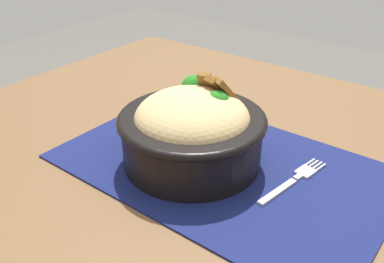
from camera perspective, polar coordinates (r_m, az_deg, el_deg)
The scene contains 4 objects.
table at distance 0.66m, azimuth 2.21°, elevation -9.48°, with size 1.03×0.89×0.71m.
placemat at distance 0.62m, azimuth 4.06°, elevation -4.56°, with size 0.47×0.30×0.00m, color #11194C.
bowl at distance 0.60m, azimuth 0.04°, elevation 0.36°, with size 0.21×0.21×0.13m.
fork at distance 0.60m, azimuth 13.86°, elevation -6.20°, with size 0.04×0.14×0.00m.
Camera 1 is at (0.29, -0.42, 1.06)m, focal length 39.41 mm.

